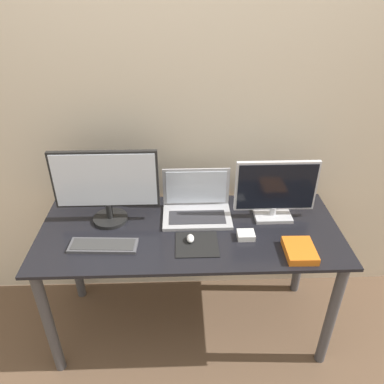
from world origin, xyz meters
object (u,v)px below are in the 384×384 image
object	(u,v)px
book	(300,251)
power_brick	(246,235)
monitor_right	(276,190)
keyboard	(103,246)
monitor_left	(106,185)
mouse	(190,238)
laptop	(197,204)

from	to	relation	value
book	power_brick	xyz separation A→B (m)	(-0.24, 0.13, -0.00)
monitor_right	keyboard	distance (m)	0.95
monitor_left	mouse	bearing A→B (deg)	-25.23
keyboard	power_brick	xyz separation A→B (m)	(0.73, 0.05, 0.01)
book	monitor_left	bearing A→B (deg)	161.84
monitor_right	keyboard	bearing A→B (deg)	-165.53
mouse	book	bearing A→B (deg)	-11.87
monitor_right	power_brick	world-z (taller)	monitor_right
monitor_left	monitor_right	bearing A→B (deg)	0.00
laptop	mouse	world-z (taller)	laptop
monitor_left	laptop	xyz separation A→B (m)	(0.48, 0.05, -0.16)
monitor_right	keyboard	xyz separation A→B (m)	(-0.91, -0.23, -0.16)
book	power_brick	bearing A→B (deg)	151.13
mouse	power_brick	world-z (taller)	mouse
laptop	power_brick	distance (m)	0.34
monitor_right	mouse	bearing A→B (deg)	-156.16
mouse	keyboard	bearing A→B (deg)	-176.43
monitor_right	laptop	size ratio (longest dim) A/B	1.17
monitor_right	mouse	world-z (taller)	monitor_right
monitor_left	monitor_right	world-z (taller)	monitor_left
keyboard	power_brick	distance (m)	0.73
monitor_left	laptop	bearing A→B (deg)	5.59
keyboard	mouse	size ratio (longest dim) A/B	5.64
mouse	power_brick	bearing A→B (deg)	4.46
keyboard	power_brick	world-z (taller)	power_brick
laptop	mouse	distance (m)	0.26
monitor_left	book	distance (m)	1.04
monitor_left	monitor_right	xyz separation A→B (m)	(0.91, 0.00, -0.05)
mouse	book	xyz separation A→B (m)	(0.53, -0.11, -0.00)
laptop	book	xyz separation A→B (m)	(0.49, -0.37, -0.04)
monitor_left	keyboard	world-z (taller)	monitor_left
monitor_right	monitor_left	bearing A→B (deg)	-180.00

